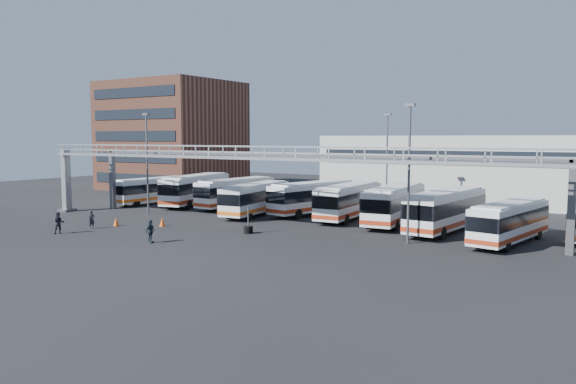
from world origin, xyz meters
The scene contains 22 objects.
ground centered at (0.00, 0.00, 0.00)m, with size 140.00×140.00×0.00m, color black.
gantry centered at (0.00, 5.87, 5.51)m, with size 51.40×5.15×7.10m.
apartment_building centered at (-34.00, 30.00, 8.00)m, with size 18.00×15.00×16.00m, color brown.
warehouse centered at (12.00, 38.00, 4.00)m, with size 42.00×14.00×8.00m, color #9E9E99.
light_pole_left centered at (-16.00, 8.00, 5.73)m, with size 0.70×0.35×10.21m.
light_pole_mid centered at (12.00, 7.00, 5.73)m, with size 0.70×0.35×10.21m.
light_pole_back centered at (4.00, 22.00, 5.73)m, with size 0.70×0.35×10.21m.
bus_0 centered at (-22.41, 14.72, 1.69)m, with size 2.95×10.17×3.05m.
bus_1 centered at (-17.03, 16.33, 1.94)m, with size 4.96×11.84×3.51m.
bus_2 centered at (-11.63, 16.86, 1.80)m, with size 3.17×10.84×3.25m.
bus_3 centered at (-6.29, 13.24, 1.77)m, with size 3.82×10.79×3.21m.
bus_4 centered at (-1.71, 16.85, 1.83)m, with size 4.70×11.19×3.31m.
bus_5 centered at (2.79, 15.84, 1.85)m, with size 3.37×11.17×3.34m.
bus_6 centered at (7.66, 15.23, 1.91)m, with size 3.75×11.58×3.45m.
bus_7 centered at (12.84, 13.54, 1.91)m, with size 3.60×11.56×3.46m.
bus_8 centered at (18.28, 11.03, 1.70)m, with size 3.90×10.36×3.07m.
pedestrian_a centered at (-13.27, -1.06, 0.78)m, with size 0.57×0.37×1.56m, color #23222A.
pedestrian_b centered at (-13.30, -4.22, 0.89)m, with size 0.86×0.67×1.77m, color #231E2A.
pedestrian_d centered at (-4.11, -3.02, 0.86)m, with size 1.01×0.42×1.72m, color #1C2933.
cone_left centered at (-12.71, 1.08, 0.38)m, with size 0.47×0.47×0.75m, color #D74E0B.
cone_right centered at (-9.07, 3.07, 0.39)m, with size 0.49×0.49×0.78m, color #D74E0B.
tire_stack centered at (-0.51, 4.22, 0.36)m, with size 0.75×0.75×2.15m.
Camera 1 is at (26.57, -31.95, 7.76)m, focal length 35.00 mm.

